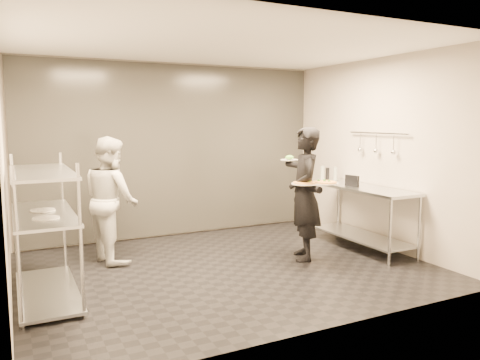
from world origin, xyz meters
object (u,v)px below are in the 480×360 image
prep_counter (361,206)px  pizza_plate_far (325,183)px  pass_rack (44,226)px  bottle_dark (327,174)px  waiter (305,194)px  pizza_plate_near (305,183)px  pos_monitor (352,181)px  bottle_green (322,173)px  chef (111,199)px  bottle_clear (335,173)px  salad_plate (289,158)px

prep_counter → pizza_plate_far: (-0.92, -0.33, 0.45)m
pass_rack → bottle_dark: (4.30, 0.80, 0.26)m
waiter → pizza_plate_far: bearing=52.6°
pizza_plate_near → pos_monitor: bearing=16.6°
bottle_green → bottle_dark: bearing=0.0°
chef → pizza_plate_near: size_ratio=4.85×
pass_rack → bottle_clear: pass_rack is taller
pizza_plate_far → salad_plate: salad_plate is taller
salad_plate → bottle_clear: size_ratio=1.19×
salad_plate → bottle_dark: (1.08, 0.55, -0.33)m
salad_plate → bottle_clear: salad_plate is taller
salad_plate → bottle_green: bearing=29.5°
bottle_green → bottle_clear: bottle_green is taller
salad_plate → bottle_green: salad_plate is taller
pass_rack → waiter: size_ratio=0.89×
bottle_green → prep_counter: bearing=-81.0°
pass_rack → prep_counter: pass_rack is taller
pizza_plate_far → pass_rack: bearing=174.5°
salad_plate → bottle_green: 1.17m
pass_rack → waiter: bearing=-1.3°
pass_rack → prep_counter: 4.33m
pass_rack → waiter: waiter is taller
bottle_dark → pizza_plate_near: bearing=-138.0°
chef → bottle_clear: 3.57m
bottle_green → pizza_plate_far: bearing=-125.1°
prep_counter → pizza_plate_far: 1.08m
waiter → salad_plate: (-0.04, 0.32, 0.46)m
bottle_green → chef: bearing=176.5°
pos_monitor → salad_plate: bearing=160.2°
chef → bottle_green: bearing=-105.0°
chef → salad_plate: 2.50m
pass_rack → prep_counter: (4.33, 0.00, -0.14)m
pos_monitor → bottle_dark: size_ratio=1.11×
pizza_plate_far → bottle_clear: bottle_clear is taller
bottle_green → pass_rack: bearing=-169.2°
pos_monitor → bottle_green: bearing=80.1°
pass_rack → bottle_dark: pass_rack is taller
pizza_plate_far → bottle_green: bearing=54.9°
prep_counter → chef: (-3.43, 1.00, 0.21)m
pizza_plate_far → salad_plate: bearing=107.8°
salad_plate → bottle_dark: 1.26m
waiter → salad_plate: size_ratio=7.07×
bottle_green → bottle_dark: 0.10m
prep_counter → pizza_plate_far: bearing=-160.2°
pizza_plate_near → bottle_clear: 1.66m
pizza_plate_far → pos_monitor: pizza_plate_far is taller
chef → bottle_clear: chef is taller
prep_counter → pos_monitor: bearing=145.0°
pass_rack → chef: (0.90, 1.01, 0.07)m
chef → bottle_clear: (3.56, -0.20, 0.19)m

